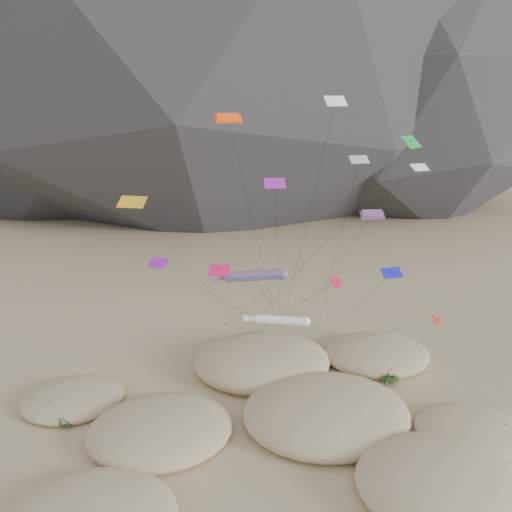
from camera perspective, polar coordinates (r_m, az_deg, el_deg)
The scene contains 9 objects.
ground at distance 46.07m, azimuth 4.38°, elevation -22.54°, with size 500.00×500.00×0.00m, color #CCB789.
dunes at distance 49.76m, azimuth 3.52°, elevation -17.99°, with size 47.33×38.95×3.88m.
dune_grass at distance 48.16m, azimuth 1.37°, elevation -19.19°, with size 44.80×26.40×1.51m.
kite_stakes at distance 65.87m, azimuth 1.19°, elevation -9.06°, with size 21.11×8.39×0.30m.
rainbow_tube_kite at distance 49.49m, azimuth -0.52°, elevation -2.28°, with size 10.60×11.46×13.72m.
white_tube_kite at distance 44.93m, azimuth 2.53°, elevation -7.32°, with size 6.53×18.85×11.38m.
orange_parafoil at distance 46.58m, azimuth -3.05°, elevation 14.90°, with size 9.22×17.45×28.43m.
multi_parafoil at distance 49.69m, azimuth 13.01°, elevation 4.41°, with size 5.70×14.34×19.42m.
delta_kites at distance 48.36m, azimuth 6.02°, elevation 4.44°, with size 30.93×21.94×29.86m.
Camera 1 is at (-8.62, -34.24, 29.60)m, focal length 35.00 mm.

